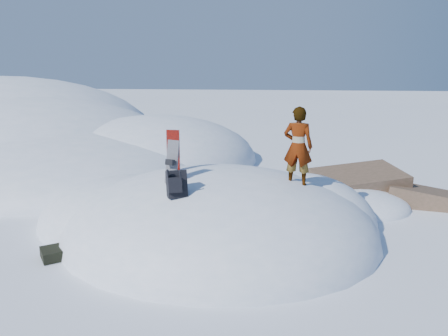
# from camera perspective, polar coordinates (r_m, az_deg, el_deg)

# --- Properties ---
(ground) EXTENTS (120.00, 120.00, 0.00)m
(ground) POSITION_cam_1_polar(r_m,az_deg,el_deg) (9.85, -0.66, -8.81)
(ground) COLOR white
(ground) RESTS_ON ground
(snow_mound) EXTENTS (8.00, 6.00, 3.00)m
(snow_mound) POSITION_cam_1_polar(r_m,az_deg,el_deg) (10.09, -1.47, -8.26)
(snow_mound) COLOR white
(snow_mound) RESTS_ON ground
(snow_ridge) EXTENTS (21.50, 18.50, 6.40)m
(snow_ridge) POSITION_cam_1_polar(r_m,az_deg,el_deg) (22.49, -24.53, 2.57)
(snow_ridge) COLOR white
(snow_ridge) RESTS_ON ground
(rock_outcrop) EXTENTS (4.68, 4.41, 1.68)m
(rock_outcrop) POSITION_cam_1_polar(r_m,az_deg,el_deg) (12.87, 17.84, -4.06)
(rock_outcrop) COLOR brown
(rock_outcrop) RESTS_ON ground
(snowboard_red) EXTENTS (0.29, 0.15, 1.53)m
(snowboard_red) POSITION_cam_1_polar(r_m,az_deg,el_deg) (9.56, -6.63, 0.53)
(snowboard_red) COLOR #B71209
(snowboard_red) RESTS_ON snow_mound
(snowboard_dark) EXTENTS (0.35, 0.36, 1.41)m
(snowboard_dark) POSITION_cam_1_polar(r_m,az_deg,el_deg) (8.80, -6.95, -0.89)
(snowboard_dark) COLOR black
(snowboard_dark) RESTS_ON snow_mound
(backpack) EXTENTS (0.48, 0.52, 0.60)m
(backpack) POSITION_cam_1_polar(r_m,az_deg,el_deg) (8.22, -6.24, -2.08)
(backpack) COLOR black
(backpack) RESTS_ON snow_mound
(gear_pile) EXTENTS (0.99, 0.85, 0.26)m
(gear_pile) POSITION_cam_1_polar(r_m,az_deg,el_deg) (9.34, -20.07, -10.09)
(gear_pile) COLOR black
(gear_pile) RESTS_ON ground
(person) EXTENTS (0.68, 0.52, 1.66)m
(person) POSITION_cam_1_polar(r_m,az_deg,el_deg) (9.13, 9.63, 2.78)
(person) COLOR slate
(person) RESTS_ON snow_mound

